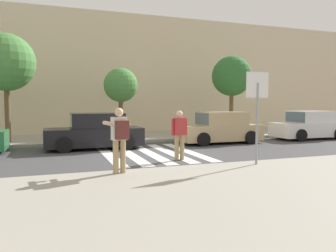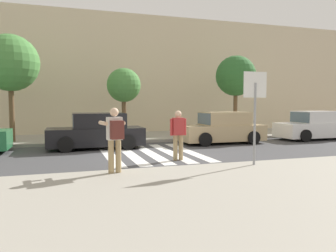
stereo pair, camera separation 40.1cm
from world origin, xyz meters
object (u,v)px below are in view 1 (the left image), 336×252
object	(u,v)px
street_tree_west	(6,63)
parked_car_tan	(220,128)
photographer_with_backpack	(119,134)
street_tree_east	(232,76)
parked_car_black	(95,132)
street_tree_center	(121,86)
stop_sign	(257,97)
pedestrian_crossing	(179,132)
parked_car_white	(309,126)

from	to	relation	value
street_tree_west	parked_car_tan	bearing A→B (deg)	-14.85
photographer_with_backpack	street_tree_east	distance (m)	12.18
parked_car_black	parked_car_tan	size ratio (longest dim) A/B	1.00
photographer_with_backpack	parked_car_tan	world-z (taller)	photographer_with_backpack
street_tree_center	street_tree_east	xyz separation A→B (m)	(6.54, -0.25, 0.64)
stop_sign	pedestrian_crossing	world-z (taller)	stop_sign
street_tree_west	street_tree_center	bearing A→B (deg)	2.60
stop_sign	parked_car_black	size ratio (longest dim) A/B	0.68
parked_car_tan	parked_car_white	bearing A→B (deg)	0.00
photographer_with_backpack	street_tree_west	distance (m)	9.66
parked_car_black	street_tree_east	distance (m)	9.11
street_tree_east	pedestrian_crossing	bearing A→B (deg)	-132.14
parked_car_black	street_tree_center	size ratio (longest dim) A/B	1.11
parked_car_white	street_tree_east	xyz separation A→B (m)	(-3.41, 2.60, 2.82)
photographer_with_backpack	parked_car_white	distance (m)	13.19
parked_car_white	street_tree_center	xyz separation A→B (m)	(-9.96, 2.85, 2.18)
photographer_with_backpack	pedestrian_crossing	bearing A→B (deg)	39.56
pedestrian_crossing	parked_car_tan	bearing A→B (deg)	46.37
street_tree_center	street_tree_east	size ratio (longest dim) A/B	0.80
stop_sign	parked_car_tan	bearing A→B (deg)	71.26
street_tree_west	street_tree_east	distance (m)	11.98
parked_car_black	parked_car_tan	bearing A→B (deg)	-0.00
parked_car_tan	street_tree_west	xyz separation A→B (m)	(-9.82, 2.60, 3.13)
pedestrian_crossing	parked_car_white	distance (m)	10.05
stop_sign	pedestrian_crossing	bearing A→B (deg)	127.28
photographer_with_backpack	street_tree_center	xyz separation A→B (m)	(1.81, 8.79, 1.73)
street_tree_west	street_tree_east	world-z (taller)	street_tree_west
parked_car_white	street_tree_west	size ratio (longest dim) A/B	0.81
parked_car_tan	parked_car_white	xyz separation A→B (m)	(5.57, 0.00, 0.00)
parked_car_black	street_tree_east	world-z (taller)	street_tree_east
stop_sign	parked_car_white	size ratio (longest dim) A/B	0.68
parked_car_tan	street_tree_center	world-z (taller)	street_tree_center
parked_car_black	street_tree_west	xyz separation A→B (m)	(-3.71, 2.60, 3.13)
pedestrian_crossing	stop_sign	bearing A→B (deg)	-52.72
parked_car_black	stop_sign	bearing A→B (deg)	-56.10
pedestrian_crossing	street_tree_west	distance (m)	9.37
pedestrian_crossing	street_tree_center	world-z (taller)	street_tree_center
stop_sign	parked_car_black	xyz separation A→B (m)	(-4.06, 6.04, -1.44)
photographer_with_backpack	parked_car_black	world-z (taller)	photographer_with_backpack
photographer_with_backpack	street_tree_center	size ratio (longest dim) A/B	0.47
parked_car_black	parked_car_white	world-z (taller)	same
photographer_with_backpack	street_tree_center	world-z (taller)	street_tree_center
parked_car_white	street_tree_east	distance (m)	5.13
photographer_with_backpack	stop_sign	bearing A→B (deg)	-1.31
stop_sign	photographer_with_backpack	xyz separation A→B (m)	(-4.15, 0.09, -0.99)
pedestrian_crossing	photographer_with_backpack	bearing A→B (deg)	-140.44
parked_car_tan	parked_car_black	bearing A→B (deg)	180.00
parked_car_white	street_tree_center	distance (m)	10.58
pedestrian_crossing	street_tree_center	xyz separation A→B (m)	(-0.69, 6.72, 1.93)
parked_car_white	parked_car_tan	bearing A→B (deg)	180.00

